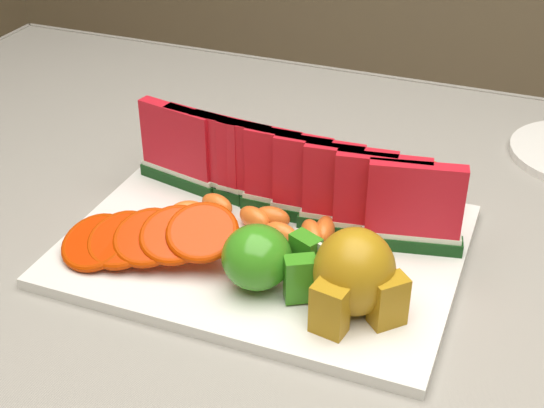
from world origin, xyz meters
The scene contains 10 objects.
table centered at (0.00, 0.00, 0.65)m, with size 1.40×0.90×0.75m.
tablecloth centered at (0.00, 0.00, 0.72)m, with size 1.53×1.03×0.20m.
platter centered at (-0.09, 0.01, 0.76)m, with size 0.40×0.30×0.01m.
apple_cluster centered at (-0.06, -0.06, 0.80)m, with size 0.10×0.08×0.06m.
pear_cluster centered at (0.03, -0.07, 0.81)m, with size 0.10×0.10×0.08m.
fork centered at (-0.21, 0.17, 0.76)m, with size 0.06×0.19×0.00m.
watermelon_row centered at (-0.08, 0.06, 0.82)m, with size 0.39×0.07×0.10m.
orange_fan_front centered at (-0.18, -0.06, 0.80)m, with size 0.19×0.12×0.05m.
orange_fan_back centered at (-0.07, 0.13, 0.79)m, with size 0.34×0.11×0.05m.
tangerine_segments centered at (-0.08, 0.02, 0.78)m, with size 0.22×0.08×0.03m.
Camera 1 is at (0.16, -0.59, 1.22)m, focal length 50.00 mm.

